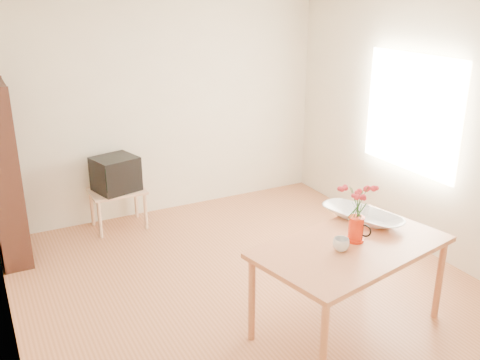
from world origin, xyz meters
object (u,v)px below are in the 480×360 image
bowl (364,196)px  television (115,173)px  mug (341,244)px  table (351,253)px  pitcher (356,230)px

bowl → television: 2.87m
mug → table: bearing=172.9°
bowl → television: bearing=121.2°
bowl → pitcher: bearing=-136.8°
mug → television: size_ratio=0.24×
pitcher → mug: pitcher is taller
table → television: size_ratio=3.11×
bowl → television: (-1.48, 2.44, -0.32)m
bowl → television: bowl is taller
table → mug: size_ratio=13.19×
table → pitcher: bearing=23.9°
mug → pitcher: bearing=-179.7°
table → bowl: size_ratio=3.47×
mug → television: 2.97m
table → bowl: bearing=30.5°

